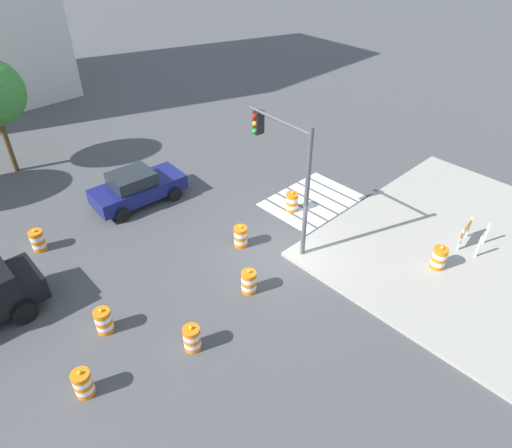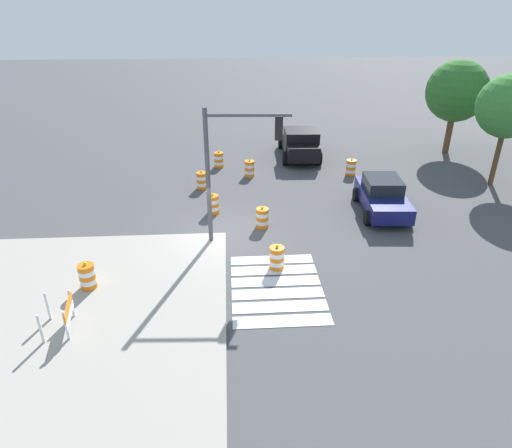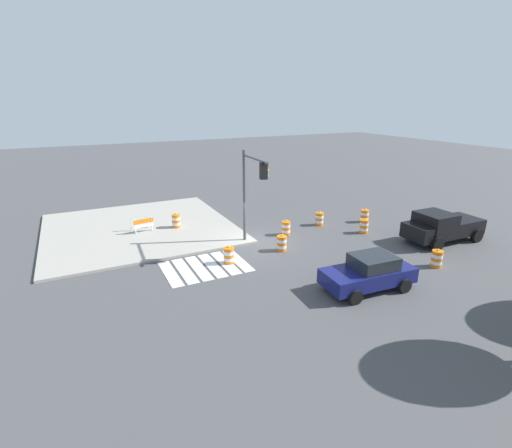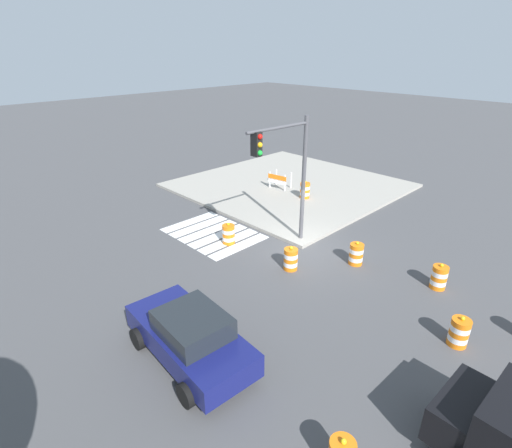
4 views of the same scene
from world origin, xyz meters
name	(u,v)px [view 2 (image 2 of 4)]	position (x,y,z in m)	size (l,w,h in m)	color
ground_plane	(226,236)	(0.00, 0.00, 0.00)	(120.00, 120.00, 0.00)	#474749
sidewalk_corner	(30,332)	(6.00, -6.00, 0.07)	(12.00, 12.00, 0.15)	#9E998E
crosswalk_stripes	(277,287)	(4.00, 1.80, 0.01)	(4.35, 3.20, 0.02)	silver
sports_car	(382,196)	(-2.01, 7.42, 0.81)	(4.42, 2.37, 1.63)	navy
pickup_truck	(300,143)	(-10.20, 4.71, 0.97)	(5.21, 2.47, 1.92)	black
traffic_barrel_near_corner	(219,160)	(-8.74, -0.36, 0.45)	(0.56, 0.56, 1.02)	orange
traffic_barrel_crosswalk_end	(202,180)	(-5.43, -1.23, 0.45)	(0.56, 0.56, 1.02)	orange
traffic_barrel_median_near	(262,218)	(-0.73, 1.64, 0.45)	(0.56, 0.56, 1.02)	orange
traffic_barrel_median_far	(213,204)	(-2.33, -0.58, 0.45)	(0.56, 0.56, 1.02)	orange
traffic_barrel_far_curb	(277,258)	(2.71, 1.93, 0.45)	(0.56, 0.56, 1.02)	orange
traffic_barrel_lane_center	(351,168)	(-6.91, 7.19, 0.45)	(0.56, 0.56, 1.02)	orange
traffic_barrel_opposite_curb	(250,169)	(-7.12, 1.40, 0.45)	(0.56, 0.56, 1.02)	orange
traffic_barrel_on_sidewalk	(87,276)	(3.76, -4.78, 0.60)	(0.56, 0.56, 1.02)	orange
construction_barricade	(63,313)	(5.93, -4.90, 0.72)	(1.34, 0.95, 1.00)	silver
traffic_light_pole	(237,153)	(0.64, 0.54, 3.91)	(0.48, 3.29, 5.50)	#4C4C51
street_tree_streetside_near	(509,107)	(-5.08, 14.51, 4.21)	(3.23, 3.23, 5.85)	brown
street_tree_streetside_mid	(457,91)	(-10.67, 14.45, 3.91)	(3.75, 3.75, 5.81)	brown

